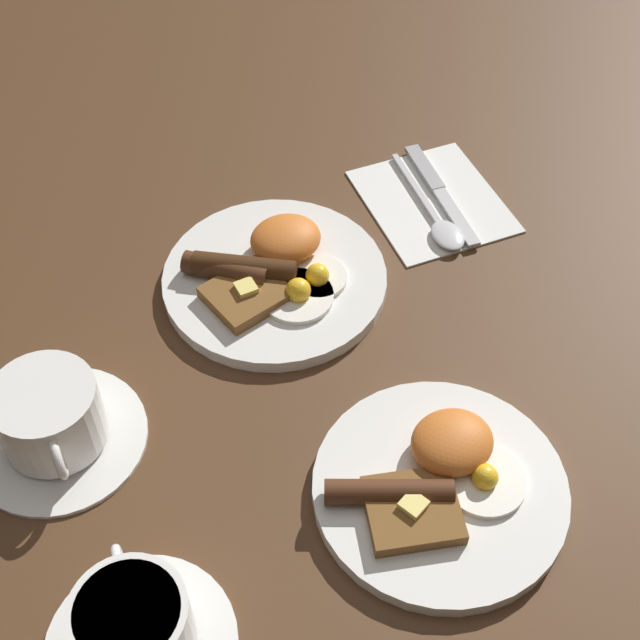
# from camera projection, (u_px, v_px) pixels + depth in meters

# --- Properties ---
(ground_plane) EXTENTS (3.00, 3.00, 0.00)m
(ground_plane) POSITION_uv_depth(u_px,v_px,m) (275.00, 284.00, 0.95)
(ground_plane) COLOR #4C301C
(breakfast_plate_near) EXTENTS (0.24, 0.24, 0.05)m
(breakfast_plate_near) POSITION_uv_depth(u_px,v_px,m) (273.00, 274.00, 0.94)
(breakfast_plate_near) COLOR white
(breakfast_plate_near) RESTS_ON ground_plane
(breakfast_plate_far) EXTENTS (0.22, 0.22, 0.05)m
(breakfast_plate_far) POSITION_uv_depth(u_px,v_px,m) (439.00, 483.00, 0.78)
(breakfast_plate_far) COLOR white
(breakfast_plate_far) RESTS_ON ground_plane
(teacup_near) EXTENTS (0.16, 0.16, 0.07)m
(teacup_near) POSITION_uv_depth(u_px,v_px,m) (52.00, 421.00, 0.80)
(teacup_near) COLOR white
(teacup_near) RESTS_ON ground_plane
(teacup_far) EXTENTS (0.15, 0.15, 0.07)m
(teacup_far) POSITION_uv_depth(u_px,v_px,m) (135.00, 630.00, 0.67)
(teacup_far) COLOR white
(teacup_far) RESTS_ON ground_plane
(napkin) EXTENTS (0.16, 0.18, 0.01)m
(napkin) POSITION_uv_depth(u_px,v_px,m) (433.00, 200.00, 1.03)
(napkin) COLOR white
(napkin) RESTS_ON ground_plane
(knife) EXTENTS (0.04, 0.18, 0.01)m
(knife) POSITION_uv_depth(u_px,v_px,m) (438.00, 189.00, 1.04)
(knife) COLOR silver
(knife) RESTS_ON napkin
(spoon) EXTENTS (0.04, 0.18, 0.01)m
(spoon) POSITION_uv_depth(u_px,v_px,m) (441.00, 225.00, 1.00)
(spoon) COLOR silver
(spoon) RESTS_ON napkin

